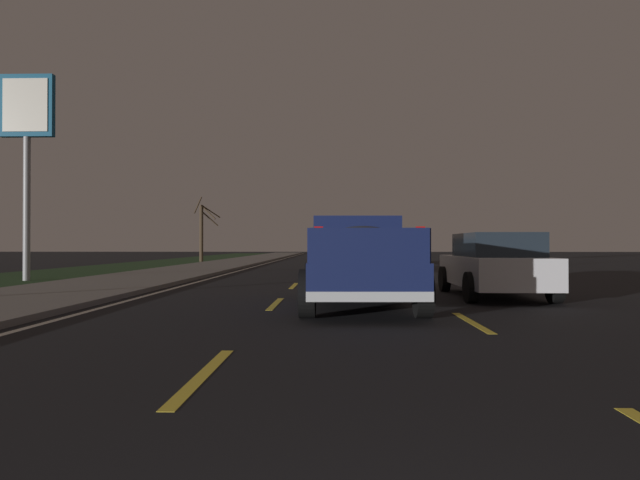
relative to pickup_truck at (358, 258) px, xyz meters
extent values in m
plane|color=black|center=(16.53, 0.00, -0.98)|extent=(144.00, 144.00, 0.00)
cube|color=slate|center=(16.53, 7.45, -0.92)|extent=(108.00, 4.00, 0.12)
cube|color=#1E3819|center=(16.53, 12.45, -0.98)|extent=(108.00, 6.00, 0.01)
cube|color=yellow|center=(-2.34, -1.75, -0.98)|extent=(2.40, 0.14, 0.01)
cube|color=yellow|center=(2.77, -1.75, -0.98)|extent=(2.40, 0.14, 0.01)
cube|color=yellow|center=(8.61, -1.75, -0.98)|extent=(2.40, 0.14, 0.01)
cube|color=yellow|center=(15.11, -1.75, -0.98)|extent=(2.40, 0.14, 0.01)
cube|color=yellow|center=(20.82, -1.75, -0.98)|extent=(2.40, 0.14, 0.01)
cube|color=yellow|center=(26.51, -1.75, -0.98)|extent=(2.40, 0.14, 0.01)
cube|color=yellow|center=(31.99, -1.75, -0.98)|extent=(2.40, 0.14, 0.01)
cube|color=yellow|center=(37.90, -1.75, -0.98)|extent=(2.40, 0.14, 0.01)
cube|color=yellow|center=(43.20, -1.75, -0.98)|extent=(2.40, 0.14, 0.01)
cube|color=yellow|center=(48.51, -1.75, -0.98)|extent=(2.40, 0.14, 0.01)
cube|color=yellow|center=(54.88, -1.75, -0.98)|extent=(2.40, 0.14, 0.01)
cube|color=yellow|center=(61.79, -1.75, -0.98)|extent=(2.40, 0.14, 0.01)
cube|color=yellow|center=(68.41, -1.75, -0.98)|extent=(2.40, 0.14, 0.01)
cube|color=yellow|center=(-6.05, 1.75, -0.98)|extent=(2.40, 0.14, 0.01)
cube|color=yellow|center=(0.37, 1.75, -0.98)|extent=(2.40, 0.14, 0.01)
cube|color=yellow|center=(5.55, 1.75, -0.98)|extent=(2.40, 0.14, 0.01)
cube|color=yellow|center=(12.19, 1.75, -0.98)|extent=(2.40, 0.14, 0.01)
cube|color=yellow|center=(17.72, 1.75, -0.98)|extent=(2.40, 0.14, 0.01)
cube|color=yellow|center=(24.67, 1.75, -0.98)|extent=(2.40, 0.14, 0.01)
cube|color=yellow|center=(31.23, 1.75, -0.98)|extent=(2.40, 0.14, 0.01)
cube|color=yellow|center=(36.70, 1.75, -0.98)|extent=(2.40, 0.14, 0.01)
cube|color=yellow|center=(41.88, 1.75, -0.98)|extent=(2.40, 0.14, 0.01)
cube|color=yellow|center=(48.07, 1.75, -0.98)|extent=(2.40, 0.14, 0.01)
cube|color=yellow|center=(53.48, 1.75, -0.98)|extent=(2.40, 0.14, 0.01)
cube|color=yellow|center=(58.82, 1.75, -0.98)|extent=(2.40, 0.14, 0.01)
cube|color=yellow|center=(65.54, 1.75, -0.98)|extent=(2.40, 0.14, 0.01)
cube|color=silver|center=(16.53, 5.15, -0.98)|extent=(108.00, 0.14, 0.01)
cube|color=#141E4C|center=(-0.06, 0.00, -0.31)|extent=(5.45, 2.14, 0.60)
cube|color=#141E4C|center=(1.13, 0.03, 0.44)|extent=(2.21, 1.90, 0.90)
cube|color=#1E2833|center=(0.08, 0.00, 0.49)|extent=(0.08, 1.44, 0.50)
cube|color=#141E4C|center=(-1.16, 0.91, 0.27)|extent=(3.03, 0.16, 0.56)
cube|color=#141E4C|center=(-1.11, -0.97, 0.27)|extent=(3.03, 0.16, 0.56)
cube|color=#141E4C|center=(-2.72, -0.07, 0.27)|extent=(0.13, 1.88, 0.56)
cube|color=silver|center=(-2.72, -0.07, -0.53)|extent=(0.17, 2.00, 0.16)
cube|color=red|center=(-2.73, 0.73, 0.47)|extent=(0.06, 0.14, 0.20)
cube|color=red|center=(-2.69, -0.87, 0.47)|extent=(0.06, 0.14, 0.20)
ellipsoid|color=#232833|center=(-1.14, -0.03, 0.31)|extent=(2.63, 1.59, 0.64)
sphere|color=silver|center=(-0.65, 0.34, 0.17)|extent=(0.40, 0.40, 0.40)
sphere|color=beige|center=(-1.73, -0.35, 0.15)|extent=(0.34, 0.34, 0.34)
cylinder|color=black|center=(1.70, 1.04, -0.56)|extent=(0.84, 0.28, 0.84)
cylinder|color=black|center=(1.75, -0.96, -0.56)|extent=(0.84, 0.28, 0.84)
cylinder|color=black|center=(-1.86, 0.95, -0.56)|extent=(0.84, 0.28, 0.84)
cylinder|color=black|center=(-1.81, -1.05, -0.56)|extent=(0.84, 0.28, 0.84)
cube|color=#B2B5BA|center=(24.77, -3.59, -0.35)|extent=(4.40, 1.81, 0.70)
cube|color=#1E2833|center=(24.52, -3.59, 0.28)|extent=(2.47, 1.59, 0.56)
cylinder|color=black|center=(26.26, -2.69, -0.64)|extent=(0.68, 0.22, 0.68)
cylinder|color=black|center=(26.27, -4.49, -0.64)|extent=(0.68, 0.22, 0.68)
cylinder|color=black|center=(23.27, -2.69, -0.64)|extent=(0.68, 0.22, 0.68)
cylinder|color=black|center=(23.27, -4.49, -0.64)|extent=(0.68, 0.22, 0.68)
cube|color=red|center=(22.62, -3.59, -0.30)|extent=(0.08, 1.51, 0.10)
cube|color=silver|center=(2.13, -3.38, -0.35)|extent=(4.41, 1.83, 0.70)
cube|color=#1E2833|center=(1.88, -3.38, 0.28)|extent=(2.48, 1.60, 0.56)
cylinder|color=black|center=(3.64, -2.49, -0.64)|extent=(0.68, 0.22, 0.68)
cylinder|color=black|center=(3.62, -4.29, -0.64)|extent=(0.68, 0.22, 0.68)
cylinder|color=black|center=(0.64, -2.47, -0.64)|extent=(0.68, 0.22, 0.68)
cylinder|color=black|center=(0.63, -4.27, -0.64)|extent=(0.68, 0.22, 0.68)
cube|color=red|center=(-0.02, -3.36, -0.30)|extent=(0.09, 1.51, 0.10)
cube|color=black|center=(12.91, 0.11, -0.35)|extent=(4.43, 1.86, 0.70)
cube|color=#1E2833|center=(12.66, 0.12, 0.28)|extent=(2.49, 1.62, 0.56)
cylinder|color=black|center=(14.42, 0.99, -0.64)|extent=(0.68, 0.22, 0.68)
cylinder|color=black|center=(14.40, -0.81, -0.64)|extent=(0.68, 0.22, 0.68)
cylinder|color=black|center=(11.43, 1.03, -0.64)|extent=(0.68, 0.22, 0.68)
cylinder|color=black|center=(11.41, -0.77, -0.64)|extent=(0.68, 0.22, 0.68)
cube|color=red|center=(10.76, 0.14, -0.30)|extent=(0.10, 1.51, 0.10)
cylinder|color=#99999E|center=(7.71, 11.35, 2.66)|extent=(0.24, 0.24, 7.27)
cube|color=navy|center=(7.71, 11.35, 5.19)|extent=(0.24, 1.90, 2.20)
cube|color=silver|center=(7.58, 11.35, 5.19)|extent=(0.04, 1.60, 1.87)
cylinder|color=#423323|center=(29.39, 10.48, 1.14)|extent=(0.28, 0.28, 4.23)
cylinder|color=#423323|center=(28.99, 10.63, 3.22)|extent=(0.88, 0.42, 1.32)
cylinder|color=#423323|center=(29.56, 9.81, 2.78)|extent=(0.34, 1.41, 1.02)
cylinder|color=#423323|center=(29.79, 9.95, 2.28)|extent=(0.76, 1.19, 1.20)
cylinder|color=#423323|center=(29.19, 9.92, 2.71)|extent=(0.44, 1.20, 1.13)
camera|label=1|loc=(-11.37, 0.46, 0.28)|focal=30.92mm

